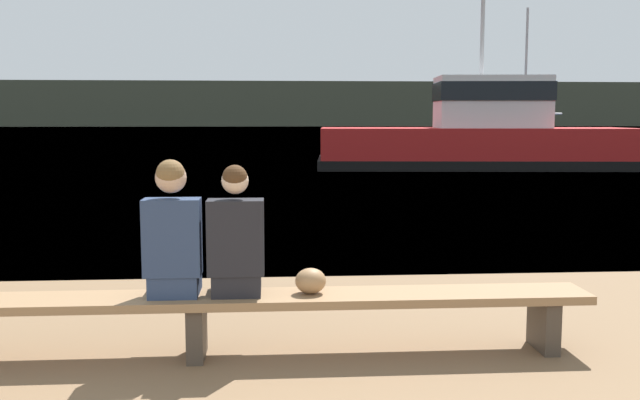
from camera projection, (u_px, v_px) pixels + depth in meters
water_surface at (264, 127)px, 126.72m from camera, size 240.00×240.00×0.00m
far_shoreline at (265, 104)px, 141.04m from camera, size 600.00×12.00×8.62m
bench_main at (196, 308)px, 5.22m from camera, size 5.84×0.46×0.46m
person_left at (173, 236)px, 5.15m from camera, size 0.41×0.42×1.00m
person_right at (236, 241)px, 5.19m from camera, size 0.41×0.41×0.96m
shopping_bag at (311, 281)px, 5.27m from camera, size 0.23×0.21×0.19m
tugboat_red at (479, 139)px, 24.81m from camera, size 11.21×4.67×6.49m
moored_sailboat at (532, 143)px, 34.74m from camera, size 8.19×4.13×6.97m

